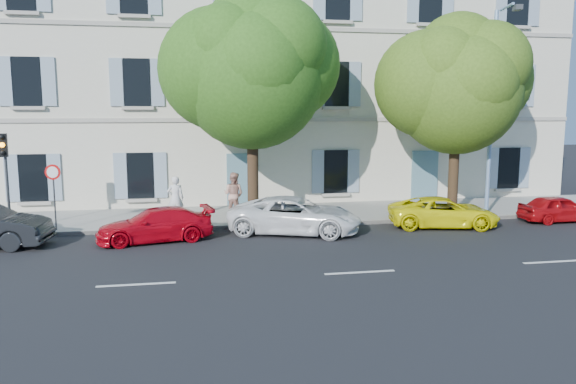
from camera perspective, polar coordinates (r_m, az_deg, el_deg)
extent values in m
plane|color=black|center=(19.52, 3.72, -4.85)|extent=(90.00, 90.00, 0.00)
cube|color=#A09E96|center=(23.75, 1.10, -2.25)|extent=(36.00, 4.50, 0.15)
cube|color=#9E998E|center=(21.66, 2.25, -3.28)|extent=(36.00, 0.16, 0.16)
cube|color=beige|center=(29.03, -1.19, 11.45)|extent=(28.00, 7.00, 12.00)
imported|color=#B90513|center=(19.68, -13.35, -3.26)|extent=(4.13, 2.28, 1.13)
imported|color=white|center=(20.32, 0.72, -2.39)|extent=(5.24, 3.69, 1.33)
imported|color=#F6EB0A|center=(22.23, 15.51, -1.99)|extent=(4.43, 2.69, 1.15)
imported|color=#AB0A0F|center=(24.88, 25.80, -1.52)|extent=(3.18, 1.32, 1.08)
cylinder|color=#3A2819|center=(21.99, -3.59, 1.64)|extent=(0.44, 0.44, 3.46)
ellipsoid|color=#3A741D|center=(21.86, -3.68, 11.60)|extent=(5.54, 5.54, 6.09)
cylinder|color=#3A2819|center=(24.05, 16.44, 1.49)|extent=(0.41, 0.41, 3.13)
ellipsoid|color=#547C1F|center=(23.90, 16.79, 9.78)|extent=(5.08, 5.08, 5.59)
cylinder|color=#383A3D|center=(22.27, -26.57, 0.09)|extent=(0.10, 0.10, 2.88)
cube|color=black|center=(21.98, -26.95, 4.25)|extent=(0.30, 0.25, 0.82)
sphere|color=orange|center=(21.87, -27.04, 4.28)|extent=(0.17, 0.17, 0.17)
cylinder|color=#383A3D|center=(21.75, -22.61, -1.00)|extent=(0.06, 0.06, 2.02)
cylinder|color=red|center=(21.58, -22.79, 1.88)|extent=(0.55, 0.12, 0.55)
cylinder|color=#7293BF|center=(24.52, 19.95, 7.42)|extent=(0.16, 0.16, 8.21)
cylinder|color=#7293BF|center=(24.21, 21.35, 17.11)|extent=(0.43, 1.42, 0.10)
cube|color=#383A3D|center=(23.58, 22.29, 16.93)|extent=(0.36, 0.51, 0.18)
imported|color=silver|center=(22.35, -11.35, -0.63)|extent=(0.64, 0.43, 1.74)
imported|color=tan|center=(22.83, -5.54, -0.24)|extent=(1.10, 1.04, 1.80)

